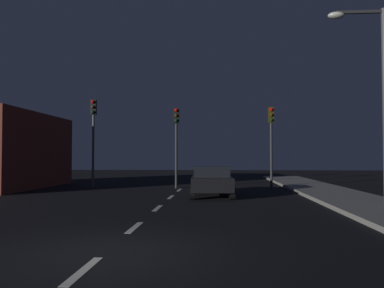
% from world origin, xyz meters
% --- Properties ---
extents(ground_plane, '(80.00, 80.00, 0.00)m').
position_xyz_m(ground_plane, '(0.00, 7.00, 0.00)').
color(ground_plane, black).
extents(sidewalk_curb_right, '(3.00, 40.00, 0.15)m').
position_xyz_m(sidewalk_curb_right, '(7.50, 7.00, 0.07)').
color(sidewalk_curb_right, gray).
rests_on(sidewalk_curb_right, ground_plane).
extents(lane_stripe_nearest, '(0.16, 1.60, 0.01)m').
position_xyz_m(lane_stripe_nearest, '(0.00, -1.20, 0.00)').
color(lane_stripe_nearest, silver).
rests_on(lane_stripe_nearest, ground_plane).
extents(lane_stripe_second, '(0.16, 1.60, 0.01)m').
position_xyz_m(lane_stripe_second, '(0.00, 2.60, 0.00)').
color(lane_stripe_second, silver).
rests_on(lane_stripe_second, ground_plane).
extents(lane_stripe_third, '(0.16, 1.60, 0.01)m').
position_xyz_m(lane_stripe_third, '(0.00, 6.40, 0.00)').
color(lane_stripe_third, silver).
rests_on(lane_stripe_third, ground_plane).
extents(lane_stripe_fourth, '(0.16, 1.60, 0.01)m').
position_xyz_m(lane_stripe_fourth, '(0.00, 10.20, 0.00)').
color(lane_stripe_fourth, silver).
rests_on(lane_stripe_fourth, ground_plane).
extents(lane_stripe_fifth, '(0.16, 1.60, 0.01)m').
position_xyz_m(lane_stripe_fifth, '(0.00, 14.00, 0.00)').
color(lane_stripe_fifth, silver).
rests_on(lane_stripe_fifth, ground_plane).
extents(traffic_signal_left, '(0.32, 0.38, 5.17)m').
position_xyz_m(traffic_signal_left, '(-5.18, 15.12, 3.60)').
color(traffic_signal_left, '#4C4C51').
rests_on(traffic_signal_left, ground_plane).
extents(traffic_signal_center, '(0.32, 0.38, 4.64)m').
position_xyz_m(traffic_signal_center, '(-0.29, 15.12, 3.26)').
color(traffic_signal_center, '#2D2D30').
rests_on(traffic_signal_center, ground_plane).
extents(traffic_signal_right, '(0.32, 0.38, 4.63)m').
position_xyz_m(traffic_signal_right, '(5.13, 15.12, 3.26)').
color(traffic_signal_right, '#2D2D30').
rests_on(traffic_signal_right, ground_plane).
extents(car_stopped_ahead, '(2.06, 4.43, 1.37)m').
position_xyz_m(car_stopped_ahead, '(1.81, 10.83, 0.71)').
color(car_stopped_ahead, black).
rests_on(car_stopped_ahead, ground_plane).
extents(street_lamp_right, '(1.97, 0.36, 6.89)m').
position_xyz_m(street_lamp_right, '(7.49, 6.34, 4.17)').
color(street_lamp_right, '#4C4C51').
rests_on(street_lamp_right, ground_plane).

